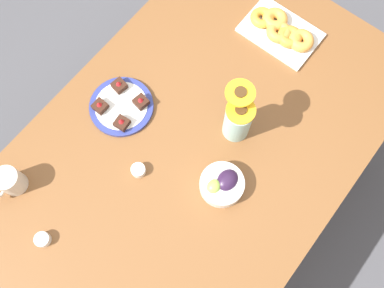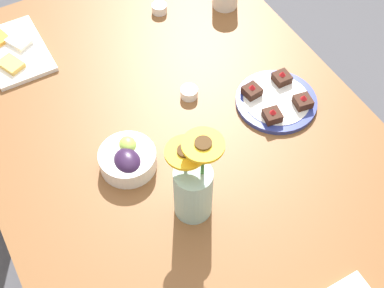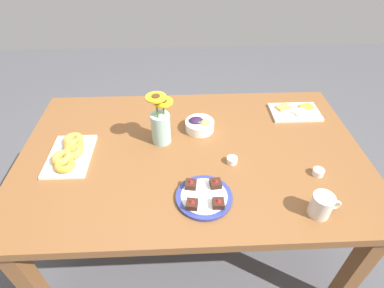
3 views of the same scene
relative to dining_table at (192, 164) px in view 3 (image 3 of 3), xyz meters
name	(u,v)px [view 3 (image 3 of 3)]	position (x,y,z in m)	size (l,w,h in m)	color
ground_plane	(192,238)	(0.00, 0.00, -0.65)	(6.00, 6.00, 0.00)	#4C4C51
dining_table	(192,164)	(0.00, 0.00, 0.00)	(1.60, 1.00, 0.74)	brown
coffee_mug	(322,205)	(0.46, -0.38, 0.13)	(0.12, 0.08, 0.10)	beige
grape_bowl	(199,125)	(0.04, 0.16, 0.12)	(0.14, 0.14, 0.07)	white
cheese_platter	(295,112)	(0.58, 0.28, 0.09)	(0.26, 0.17, 0.03)	white
croissant_platter	(70,153)	(-0.56, -0.02, 0.11)	(0.19, 0.29, 0.05)	white
jam_cup_honey	(232,160)	(0.17, -0.09, 0.10)	(0.05, 0.05, 0.03)	white
jam_cup_berry	(318,172)	(0.53, -0.18, 0.10)	(0.05, 0.05, 0.03)	white
dessert_plate	(204,196)	(0.04, -0.29, 0.10)	(0.22, 0.22, 0.05)	navy
flower_vase	(161,125)	(-0.14, 0.08, 0.18)	(0.12, 0.12, 0.27)	#99C1B7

